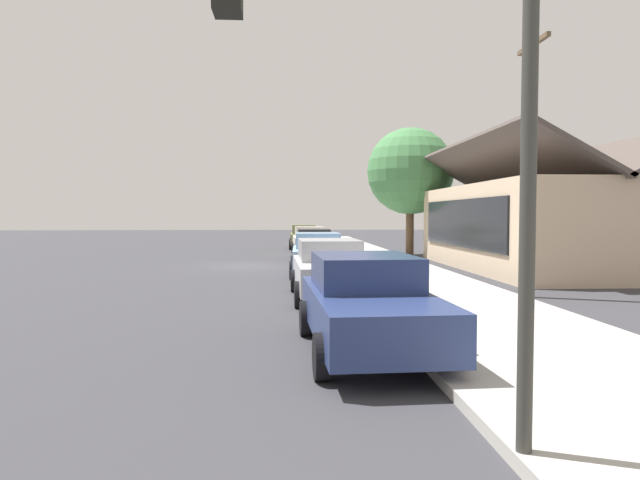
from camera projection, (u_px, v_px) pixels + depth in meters
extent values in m
plane|color=#38383D|center=(252.00, 266.00, 24.93)|extent=(120.00, 120.00, 0.00)
cube|color=#B2AFA8|center=(376.00, 263.00, 25.27)|extent=(60.00, 4.20, 0.16)
cube|color=olive|center=(304.00, 239.00, 37.59)|extent=(4.36, 1.83, 0.70)
cube|color=#61683C|center=(304.00, 229.00, 38.00)|extent=(2.11, 1.58, 0.56)
cylinder|color=black|center=(318.00, 245.00, 36.31)|extent=(0.66, 0.23, 0.66)
cylinder|color=black|center=(291.00, 245.00, 36.23)|extent=(0.66, 0.23, 0.66)
cylinder|color=black|center=(316.00, 243.00, 38.99)|extent=(0.66, 0.23, 0.66)
cylinder|color=black|center=(291.00, 243.00, 38.91)|extent=(0.66, 0.23, 0.66)
cube|color=silver|center=(310.00, 243.00, 32.14)|extent=(4.75, 1.92, 0.70)
cube|color=beige|center=(309.00, 231.00, 32.58)|extent=(2.29, 1.66, 0.56)
cylinder|color=black|center=(328.00, 250.00, 30.77)|extent=(0.66, 0.23, 0.66)
cylinder|color=black|center=(295.00, 250.00, 30.62)|extent=(0.66, 0.23, 0.66)
cylinder|color=black|center=(324.00, 247.00, 33.68)|extent=(0.66, 0.23, 0.66)
cylinder|color=black|center=(293.00, 247.00, 33.54)|extent=(0.66, 0.23, 0.66)
cube|color=#2D3035|center=(314.00, 248.00, 26.75)|extent=(4.63, 1.78, 0.70)
cube|color=#27292D|center=(314.00, 235.00, 27.18)|extent=(2.23, 1.55, 0.56)
cylinder|color=black|center=(334.00, 258.00, 25.38)|extent=(0.66, 0.23, 0.66)
cylinder|color=black|center=(296.00, 258.00, 25.29)|extent=(0.66, 0.23, 0.66)
cylinder|color=black|center=(330.00, 253.00, 28.24)|extent=(0.66, 0.23, 0.66)
cylinder|color=black|center=(296.00, 253.00, 28.15)|extent=(0.66, 0.23, 0.66)
cube|color=#8CB7E0|center=(318.00, 257.00, 20.90)|extent=(4.36, 1.99, 0.70)
cube|color=#779CBE|center=(318.00, 240.00, 21.31)|extent=(2.11, 1.71, 0.56)
cylinder|color=black|center=(346.00, 270.00, 19.62)|extent=(0.67, 0.24, 0.66)
cylinder|color=black|center=(293.00, 270.00, 19.55)|extent=(0.67, 0.24, 0.66)
cylinder|color=black|center=(340.00, 263.00, 22.29)|extent=(0.67, 0.24, 0.66)
cylinder|color=black|center=(294.00, 264.00, 22.22)|extent=(0.67, 0.24, 0.66)
cube|color=silver|center=(331.00, 274.00, 15.07)|extent=(4.68, 1.95, 0.70)
cube|color=#A0A2A6|center=(329.00, 250.00, 15.50)|extent=(2.26, 1.68, 0.56)
cylinder|color=black|center=(374.00, 294.00, 13.73)|extent=(0.66, 0.23, 0.66)
cylinder|color=black|center=(299.00, 295.00, 13.57)|extent=(0.66, 0.23, 0.66)
cylinder|color=black|center=(356.00, 280.00, 16.59)|extent=(0.66, 0.23, 0.66)
cylinder|color=black|center=(294.00, 281.00, 16.44)|extent=(0.66, 0.23, 0.66)
cube|color=navy|center=(369.00, 312.00, 9.12)|extent=(4.67, 2.03, 0.70)
cube|color=navy|center=(364.00, 271.00, 9.55)|extent=(2.27, 1.72, 0.56)
cylinder|color=black|center=(453.00, 353.00, 7.81)|extent=(0.67, 0.25, 0.66)
cylinder|color=black|center=(322.00, 357.00, 7.63)|extent=(0.67, 0.25, 0.66)
cylinder|color=black|center=(402.00, 316.00, 10.65)|extent=(0.67, 0.25, 0.66)
cylinder|color=black|center=(306.00, 318.00, 10.46)|extent=(0.67, 0.25, 0.66)
cube|color=#CCB293|center=(536.00, 227.00, 23.35)|extent=(12.51, 6.42, 3.51)
cube|color=black|center=(460.00, 223.00, 23.14)|extent=(10.01, 0.08, 1.97)
cube|color=#514742|center=(500.00, 165.00, 23.13)|extent=(13.11, 3.50, 1.96)
cube|color=#514742|center=(574.00, 165.00, 23.33)|extent=(13.11, 3.50, 1.96)
cylinder|color=brown|center=(410.00, 225.00, 31.10)|extent=(0.44, 0.44, 3.39)
sphere|color=#47844C|center=(410.00, 171.00, 30.96)|extent=(4.82, 4.82, 4.82)
cylinder|color=#383833|center=(528.00, 178.00, 4.86)|extent=(0.14, 0.14, 5.20)
sphere|color=green|center=(229.00, 4.00, 4.78)|extent=(0.16, 0.16, 0.16)
cylinder|color=brown|center=(531.00, 161.00, 15.19)|extent=(0.24, 0.24, 7.50)
cube|color=brown|center=(533.00, 44.00, 15.05)|extent=(1.80, 0.12, 0.12)
cylinder|color=red|center=(371.00, 273.00, 17.69)|extent=(0.22, 0.22, 0.55)
sphere|color=red|center=(371.00, 262.00, 17.68)|extent=(0.18, 0.18, 0.18)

